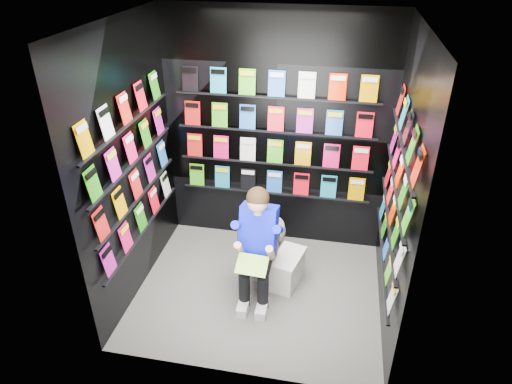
# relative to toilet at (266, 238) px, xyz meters

# --- Properties ---
(floor) EXTENTS (2.40, 2.40, 0.00)m
(floor) POSITION_rel_toilet_xyz_m (0.00, -0.43, -0.37)
(floor) COLOR #585856
(floor) RESTS_ON ground
(ceiling) EXTENTS (2.40, 2.40, 0.00)m
(ceiling) POSITION_rel_toilet_xyz_m (0.00, -0.43, 2.23)
(ceiling) COLOR white
(ceiling) RESTS_ON floor
(wall_back) EXTENTS (2.40, 0.04, 2.60)m
(wall_back) POSITION_rel_toilet_xyz_m (0.00, 0.57, 0.93)
(wall_back) COLOR black
(wall_back) RESTS_ON floor
(wall_front) EXTENTS (2.40, 0.04, 2.60)m
(wall_front) POSITION_rel_toilet_xyz_m (0.00, -1.43, 0.93)
(wall_front) COLOR black
(wall_front) RESTS_ON floor
(wall_left) EXTENTS (0.04, 2.00, 2.60)m
(wall_left) POSITION_rel_toilet_xyz_m (-1.20, -0.43, 0.93)
(wall_left) COLOR black
(wall_left) RESTS_ON floor
(wall_right) EXTENTS (0.04, 2.00, 2.60)m
(wall_right) POSITION_rel_toilet_xyz_m (1.20, -0.43, 0.93)
(wall_right) COLOR black
(wall_right) RESTS_ON floor
(comics_back) EXTENTS (2.10, 0.06, 1.37)m
(comics_back) POSITION_rel_toilet_xyz_m (0.00, 0.54, 0.94)
(comics_back) COLOR red
(comics_back) RESTS_ON wall_back
(comics_left) EXTENTS (0.06, 1.70, 1.37)m
(comics_left) POSITION_rel_toilet_xyz_m (-1.17, -0.43, 0.94)
(comics_left) COLOR red
(comics_left) RESTS_ON wall_left
(comics_right) EXTENTS (0.06, 1.70, 1.37)m
(comics_right) POSITION_rel_toilet_xyz_m (1.17, -0.43, 0.94)
(comics_right) COLOR red
(comics_right) RESTS_ON wall_right
(toilet) EXTENTS (0.47, 0.78, 0.73)m
(toilet) POSITION_rel_toilet_xyz_m (0.00, 0.00, 0.00)
(toilet) COLOR white
(toilet) RESTS_ON floor
(longbox) EXTENTS (0.33, 0.47, 0.32)m
(longbox) POSITION_rel_toilet_xyz_m (0.27, -0.24, -0.21)
(longbox) COLOR white
(longbox) RESTS_ON floor
(longbox_lid) EXTENTS (0.35, 0.49, 0.03)m
(longbox_lid) POSITION_rel_toilet_xyz_m (0.27, -0.24, -0.03)
(longbox_lid) COLOR white
(longbox_lid) RESTS_ON longbox
(reader) EXTENTS (0.52, 0.72, 1.27)m
(reader) POSITION_rel_toilet_xyz_m (0.00, -0.38, 0.37)
(reader) COLOR #080FDE
(reader) RESTS_ON toilet
(held_comic) EXTENTS (0.30, 0.19, 0.12)m
(held_comic) POSITION_rel_toilet_xyz_m (-0.00, -0.73, 0.21)
(held_comic) COLOR green
(held_comic) RESTS_ON reader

